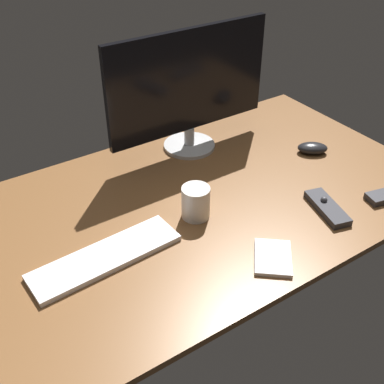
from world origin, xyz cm
name	(u,v)px	position (x,y,z in cm)	size (l,w,h in cm)	color
desk	(204,200)	(0.00, 0.00, 1.00)	(140.00, 84.00, 2.00)	brown
monitor	(189,88)	(12.67, 27.39, 23.90)	(58.34, 17.68, 41.05)	#B9B9B9
keyboard	(106,257)	(-35.89, -7.92, 2.75)	(39.20, 11.08, 1.50)	white
computer_mouse	(313,148)	(45.50, 1.05, 3.79)	(10.14, 6.00, 3.58)	black
media_remote	(327,208)	(25.72, -24.64, 3.07)	(9.92, 17.67, 3.36)	#2D2D33
coffee_mug	(196,202)	(-6.96, -5.80, 6.73)	(7.98, 7.98, 9.46)	silver
notepad	(273,258)	(-0.60, -31.37, 2.55)	(12.93, 9.25, 1.10)	white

